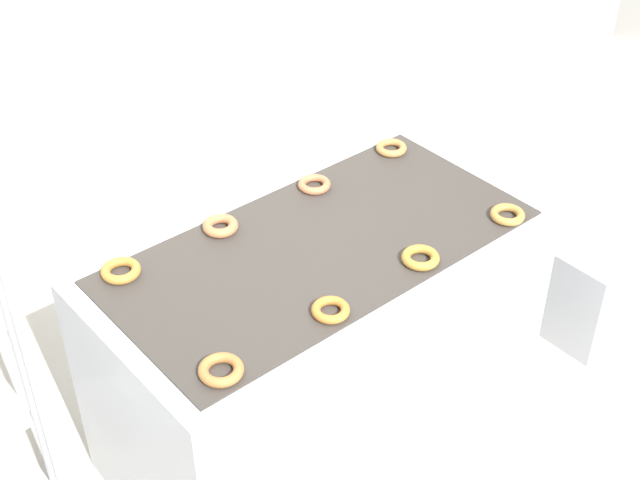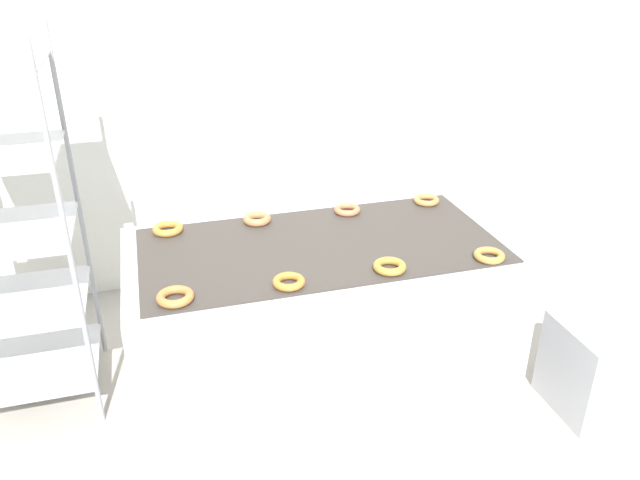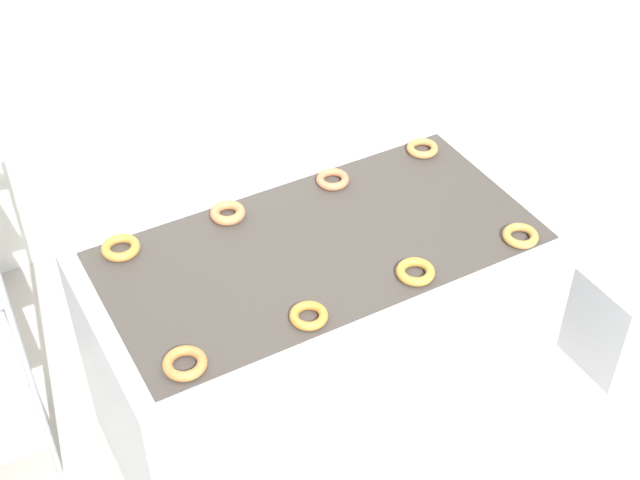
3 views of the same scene
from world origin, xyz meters
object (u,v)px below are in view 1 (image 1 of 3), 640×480
donut_far_right (391,148)px  donut_near_midright (420,258)px  donut_near_right (507,215)px  donut_far_left (121,271)px  donut_far_midright (314,184)px  fryer_machine (320,342)px  donut_near_left (221,370)px  donut_far_midleft (220,226)px  glaze_bin (580,290)px  donut_near_midleft (331,310)px

donut_far_right → donut_near_midright: bearing=-126.0°
donut_near_right → donut_far_left: (-1.19, 0.59, 0.00)m
donut_far_left → donut_far_midright: bearing=-0.8°
fryer_machine → donut_near_left: size_ratio=12.04×
donut_near_midright → donut_far_midleft: size_ratio=1.03×
fryer_machine → donut_near_right: bearing=-26.8°
glaze_bin → donut_near_midleft: size_ratio=3.77×
fryer_machine → donut_far_midright: bearing=53.3°
donut_near_left → glaze_bin: bearing=-0.5°
fryer_machine → donut_far_midleft: donut_far_midleft is taller
donut_far_left → donut_far_midleft: size_ratio=1.05×
donut_near_right → donut_far_left: size_ratio=0.94×
fryer_machine → donut_near_right: 0.81m
donut_near_left → donut_far_midleft: (0.39, 0.57, 0.00)m
donut_far_left → donut_far_midleft: (0.38, -0.01, 0.00)m
donut_near_right → donut_far_midright: bearing=123.9°
donut_near_left → donut_near_midleft: bearing=-0.6°
fryer_machine → donut_far_left: 0.80m
donut_near_right → donut_far_midleft: donut_far_midleft is taller
donut_far_right → donut_near_left: bearing=-154.8°
donut_far_midleft → donut_far_left: bearing=179.1°
donut_far_midleft → donut_far_midright: 0.41m
donut_near_left → donut_near_right: donut_near_left is taller
fryer_machine → donut_near_right: (0.60, -0.30, 0.46)m
donut_near_midleft → donut_near_right: bearing=-1.2°
donut_near_midleft → donut_far_midleft: bearing=90.7°
donut_far_midleft → donut_far_right: donut_far_midleft is taller
donut_near_left → donut_near_right: size_ratio=1.08×
donut_near_left → donut_far_left: (0.01, 0.57, 0.00)m
donut_near_midleft → donut_far_right: same height
glaze_bin → donut_near_left: 1.93m
glaze_bin → donut_near_left: donut_near_left is taller
donut_far_left → donut_far_right: donut_far_left is taller
donut_near_midleft → donut_far_midright: 0.70m
glaze_bin → donut_far_midright: donut_far_midright is taller
fryer_machine → donut_near_midleft: (-0.20, -0.29, 0.46)m
donut_far_midleft → donut_far_right: size_ratio=1.02×
donut_near_midleft → donut_near_right: same height
fryer_machine → donut_far_midright: donut_far_midright is taller
glaze_bin → donut_far_midleft: bearing=157.6°
donut_far_midleft → donut_far_right: bearing=-0.1°
donut_far_left → donut_far_midright: size_ratio=1.07×
glaze_bin → donut_near_midright: bearing=179.1°
glaze_bin → donut_far_midleft: 1.67m
donut_near_midright → donut_far_midright: size_ratio=1.05×
donut_far_midright → fryer_machine: bearing=-126.7°
donut_near_midright → glaze_bin: bearing=-0.9°
donut_near_midleft → donut_near_midright: (0.39, 0.01, 0.00)m
donut_near_right → donut_near_midright: bearing=176.8°
donut_far_midright → glaze_bin: bearing=-29.9°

